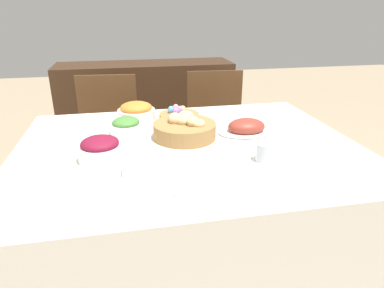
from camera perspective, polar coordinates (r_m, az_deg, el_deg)
The scene contains 17 objects.
ground_plane at distance 1.98m, azimuth -0.52°, elevation -21.32°, with size 12.00×12.00×0.00m, color tan.
dining_table at distance 1.74m, azimuth -0.56°, elevation -12.03°, with size 1.53×1.19×0.77m.
chair_far_left at distance 2.50m, azimuth -13.76°, elevation 1.06°, with size 0.46×0.46×0.91m.
chair_far_right at distance 2.59m, azimuth 4.12°, elevation 2.35°, with size 0.45×0.45×0.91m.
sideboard at distance 3.30m, azimuth -7.52°, elevation 5.68°, with size 1.58×0.44×0.88m.
bread_basket at distance 1.63m, azimuth -1.32°, elevation 2.60°, with size 0.30×0.30×0.12m.
egg_basket at distance 1.90m, azimuth -2.22°, elevation 4.79°, with size 0.22×0.22×0.08m.
ham_platter at distance 1.72m, azimuth 9.05°, elevation 2.72°, with size 0.29×0.20×0.08m.
beet_salad_bowl at distance 1.44m, azimuth -15.02°, elevation -0.84°, with size 0.18×0.18×0.10m.
green_salad_bowl at distance 1.71m, azimuth -10.93°, elevation 2.96°, with size 0.16×0.16×0.08m.
carrot_bowl at distance 1.89m, azimuth -9.25°, elevation 5.25°, with size 0.20×0.20×0.11m.
dinner_plate at distance 1.18m, azimuth 3.60°, elevation -7.59°, with size 0.28×0.28×0.01m.
fork at distance 1.16m, azimuth -4.34°, elevation -8.48°, with size 0.01×0.18×0.00m.
knife at distance 1.23m, azimuth 11.01°, elevation -6.82°, with size 0.01×0.18×0.00m.
spoon at distance 1.24m, azimuth 12.30°, elevation -6.65°, with size 0.01×0.18×0.00m.
drinking_cup at distance 1.41m, azimuth 11.91°, elevation -1.37°, with size 0.07×0.07×0.08m.
butter_dish at distance 1.31m, azimuth -9.22°, elevation -4.15°, with size 0.11×0.07×0.03m.
Camera 1 is at (-0.27, -1.41, 1.37)m, focal length 32.00 mm.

